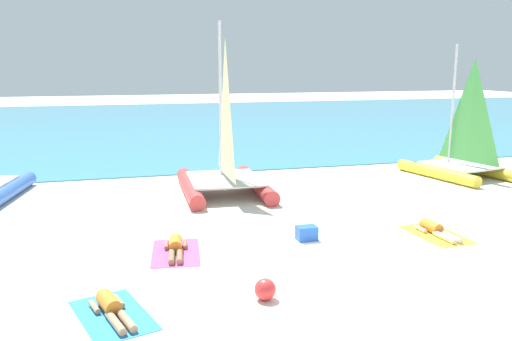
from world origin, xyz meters
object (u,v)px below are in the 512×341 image
sailboat_yellow (459,158)px  sailboat_red (224,169)px  towel_right (436,234)px  beach_ball (265,289)px  towel_middle (176,253)px  sunbather_right (435,229)px  sunbather_left (111,307)px  sunbather_middle (176,246)px  towel_left (113,315)px  cooler_box (307,233)px

sailboat_yellow → sailboat_red: (-9.47, -0.30, 0.10)m
towel_right → beach_ball: 5.93m
towel_middle → sunbather_right: sunbather_right is taller
sailboat_red → sunbather_left: size_ratio=3.73×
sailboat_yellow → sunbather_middle: size_ratio=3.27×
towel_right → towel_left: bearing=-163.5°
sailboat_yellow → sunbather_left: (-13.27, -8.47, -0.63)m
sailboat_red → towel_right: size_ratio=3.03×
sunbather_left → towel_right: bearing=-0.5°
sailboat_yellow → sunbather_left: bearing=-158.8°
sunbather_right → cooler_box: size_ratio=3.13×
sunbather_left → towel_right: 8.47m
sailboat_red → towel_left: (-3.78, -8.23, -0.85)m
sailboat_yellow → towel_right: 8.03m
sunbather_middle → sunbather_right: (6.65, -0.46, 0.00)m
sailboat_yellow → towel_middle: size_ratio=2.69×
sunbather_right → cooler_box: bearing=170.0°
sailboat_red → beach_ball: size_ratio=14.04×
towel_middle → cooler_box: 3.28m
towel_right → sunbather_right: bearing=92.6°
sunbather_middle → sunbather_right: size_ratio=1.00×
sailboat_red → towel_middle: 5.91m
sunbather_left → sunbather_right: 8.49m
sunbather_right → sunbather_middle: bearing=173.4°
towel_left → towel_middle: size_ratio=1.00×
sailboat_red → towel_left: bearing=-112.3°
sailboat_red → sunbather_right: (4.34, -5.76, -0.73)m
sailboat_red → towel_middle: sailboat_red is taller
sailboat_red → towel_left: sailboat_red is taller
towel_middle → cooler_box: bearing=0.7°
sailboat_yellow → sunbather_right: bearing=-141.5°
towel_left → sunbather_middle: (1.47, 2.94, 0.13)m
sunbather_left → sunbather_right: (8.14, 2.41, 0.00)m
sailboat_yellow → sunbather_left: sailboat_yellow is taller
towel_right → sunbather_left: bearing=-163.9°
towel_left → sunbather_right: (8.12, 2.47, 0.13)m
sunbather_middle → towel_middle: bearing=-90.0°
towel_left → sunbather_middle: size_ratio=1.21×
beach_ball → sunbather_left: bearing=176.6°
sunbather_left → towel_right: sunbather_left is taller
sunbather_right → towel_middle: bearing=173.9°
sailboat_yellow → towel_middle: (-11.79, -5.67, -0.76)m
towel_middle → towel_right: same height
sunbather_left → beach_ball: (2.77, -0.17, 0.07)m
towel_middle → sailboat_red: bearing=66.6°
towel_right → cooler_box: (-3.39, 0.51, 0.17)m
towel_right → sunbather_right: (-0.00, 0.07, 0.13)m
sunbather_right → beach_ball: size_ratio=3.81×
sunbather_middle → sailboat_red: bearing=74.0°
towel_right → sailboat_red: bearing=126.7°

